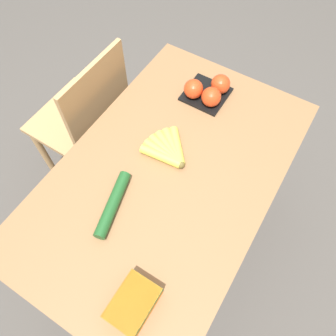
{
  "coord_description": "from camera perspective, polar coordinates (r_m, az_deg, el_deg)",
  "views": [
    {
      "loc": [
        -0.5,
        -0.31,
        1.78
      ],
      "look_at": [
        0.0,
        0.0,
        0.77
      ],
      "focal_mm": 35.0,
      "sensor_mm": 36.0,
      "label": 1
    }
  ],
  "objects": [
    {
      "name": "ground_plane",
      "position": [
        1.88,
        0.0,
        -11.87
      ],
      "size": [
        12.0,
        12.0,
        0.0
      ],
      "primitive_type": "plane",
      "color": "#4C4742"
    },
    {
      "name": "dining_table",
      "position": [
        1.3,
        0.0,
        -3.25
      ],
      "size": [
        1.2,
        0.74,
        0.74
      ],
      "color": "olive",
      "rests_on": "ground_plane"
    },
    {
      "name": "chair",
      "position": [
        1.71,
        -13.92,
        7.84
      ],
      "size": [
        0.42,
        0.4,
        0.9
      ],
      "rotation": [
        0.0,
        0.0,
        3.13
      ],
      "color": "tan",
      "rests_on": "ground_plane"
    },
    {
      "name": "banana_bunch",
      "position": [
        1.23,
        0.07,
        3.06
      ],
      "size": [
        0.17,
        0.18,
        0.04
      ],
      "color": "brown",
      "rests_on": "dining_table"
    },
    {
      "name": "tomato_pack",
      "position": [
        1.39,
        6.98,
        13.23
      ],
      "size": [
        0.17,
        0.17,
        0.09
      ],
      "color": "black",
      "rests_on": "dining_table"
    },
    {
      "name": "carrot_bag",
      "position": [
        1.02,
        -6.12,
        -22.43
      ],
      "size": [
        0.15,
        0.11,
        0.06
      ],
      "color": "orange",
      "rests_on": "dining_table"
    },
    {
      "name": "cucumber_near",
      "position": [
        1.14,
        -9.58,
        -6.22
      ],
      "size": [
        0.25,
        0.1,
        0.04
      ],
      "color": "#1E5123",
      "rests_on": "dining_table"
    }
  ]
}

